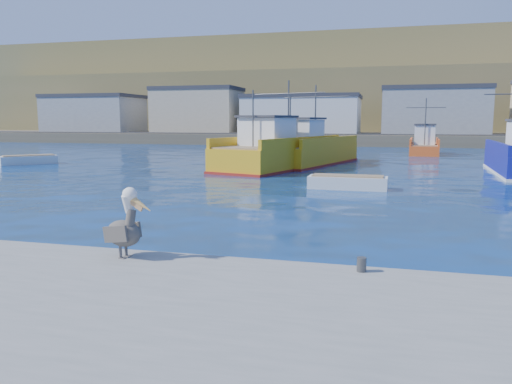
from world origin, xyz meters
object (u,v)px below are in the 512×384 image
(boat_orange, at_px, (424,145))
(pelican, at_px, (125,228))
(skiff_left, at_px, (29,161))
(trawler_yellow_b, at_px, (308,151))
(skiff_mid, at_px, (348,184))
(trawler_yellow_a, at_px, (278,153))

(boat_orange, relative_size, pelican, 4.85)
(skiff_left, bearing_deg, trawler_yellow_b, 14.70)
(trawler_yellow_b, bearing_deg, pelican, -88.77)
(skiff_mid, bearing_deg, skiff_left, 162.31)
(skiff_mid, bearing_deg, trawler_yellow_a, 119.81)
(trawler_yellow_a, xyz_separation_m, skiff_left, (-20.81, -2.04, -0.85))
(skiff_left, distance_m, pelican, 34.31)
(trawler_yellow_a, height_order, boat_orange, trawler_yellow_a)
(trawler_yellow_a, relative_size, pelican, 8.64)
(skiff_left, bearing_deg, trawler_yellow_a, 5.59)
(trawler_yellow_a, bearing_deg, skiff_left, -174.41)
(trawler_yellow_a, distance_m, boat_orange, 22.59)
(trawler_yellow_b, bearing_deg, trawler_yellow_a, -113.35)
(skiff_left, xyz_separation_m, skiff_mid, (26.89, -8.58, -0.02))
(boat_orange, xyz_separation_m, skiff_mid, (-5.82, -29.82, -0.72))
(boat_orange, distance_m, skiff_mid, 30.39)
(trawler_yellow_b, distance_m, skiff_mid, 15.15)
(trawler_yellow_b, relative_size, skiff_mid, 3.16)
(trawler_yellow_b, xyz_separation_m, skiff_left, (-22.48, -5.89, -0.80))
(trawler_yellow_a, bearing_deg, pelican, -85.12)
(boat_orange, bearing_deg, trawler_yellow_b, -123.70)
(skiff_mid, bearing_deg, pelican, -102.61)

